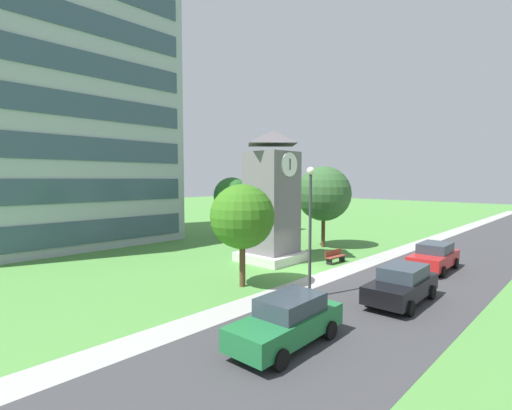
% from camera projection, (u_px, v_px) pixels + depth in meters
% --- Properties ---
extents(ground_plane, '(160.00, 160.00, 0.00)m').
position_uv_depth(ground_plane, '(303.00, 272.00, 22.79)').
color(ground_plane, '#4C893D').
extents(street_asphalt, '(120.00, 7.20, 0.01)m').
position_uv_depth(street_asphalt, '(401.00, 292.00, 18.64)').
color(street_asphalt, '#38383A').
rests_on(street_asphalt, ground).
extents(kerb_strip, '(120.00, 1.60, 0.01)m').
position_uv_depth(kerb_strip, '(326.00, 277.00, 21.66)').
color(kerb_strip, '#9E9E99').
rests_on(kerb_strip, ground).
extents(office_building, '(17.95, 13.11, 22.40)m').
position_uv_depth(office_building, '(55.00, 116.00, 32.53)').
color(office_building, '#9EA8B2').
rests_on(office_building, ground).
extents(clock_tower, '(3.92, 3.92, 9.01)m').
position_uv_depth(clock_tower, '(272.00, 204.00, 25.68)').
color(clock_tower, slate).
rests_on(clock_tower, ground).
extents(park_bench, '(1.83, 0.62, 0.88)m').
position_uv_depth(park_bench, '(335.00, 256.00, 25.16)').
color(park_bench, brown).
rests_on(park_bench, ground).
extents(street_lamp, '(0.36, 0.36, 6.27)m').
position_uv_depth(street_lamp, '(310.00, 218.00, 17.55)').
color(street_lamp, '#333338').
rests_on(street_lamp, ground).
extents(tree_near_tower, '(3.42, 3.42, 5.45)m').
position_uv_depth(tree_near_tower, '(242.00, 217.00, 19.47)').
color(tree_near_tower, '#513823').
rests_on(tree_near_tower, ground).
extents(tree_by_building, '(3.56, 3.56, 5.85)m').
position_uv_depth(tree_by_building, '(232.00, 196.00, 35.97)').
color(tree_by_building, '#513823').
rests_on(tree_by_building, ground).
extents(tree_streetside, '(4.55, 4.55, 6.75)m').
position_uv_depth(tree_streetside, '(324.00, 194.00, 30.81)').
color(tree_streetside, '#513823').
rests_on(tree_streetside, ground).
extents(parked_car_green, '(4.71, 2.05, 1.69)m').
position_uv_depth(parked_car_green, '(288.00, 321.00, 12.71)').
color(parked_car_green, '#1E6B38').
rests_on(parked_car_green, ground).
extents(parked_car_black, '(4.81, 2.17, 1.69)m').
position_uv_depth(parked_car_black, '(402.00, 284.00, 17.13)').
color(parked_car_black, black).
rests_on(parked_car_black, ground).
extents(parked_car_red, '(4.70, 2.17, 1.69)m').
position_uv_depth(parked_car_red, '(434.00, 256.00, 23.18)').
color(parked_car_red, red).
rests_on(parked_car_red, ground).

